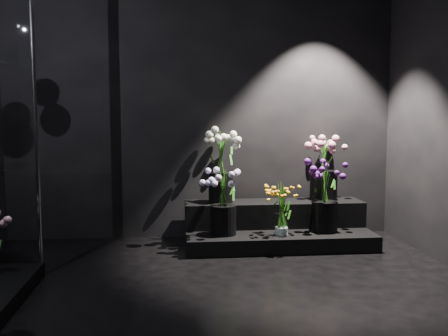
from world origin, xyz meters
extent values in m
plane|color=black|center=(0.00, 0.00, 0.00)|extent=(4.00, 4.00, 0.00)
plane|color=black|center=(0.00, 2.00, 1.40)|extent=(4.00, 0.00, 4.00)
plane|color=black|center=(0.00, -2.00, 1.40)|extent=(4.00, 0.00, 4.00)
cube|color=black|center=(0.71, 1.55, 0.08)|extent=(1.81, 0.80, 0.15)
cube|color=black|center=(0.71, 1.75, 0.28)|extent=(1.81, 0.40, 0.25)
cylinder|color=white|center=(0.70, 1.33, 0.25)|extent=(0.13, 0.13, 0.21)
cylinder|color=black|center=(0.16, 1.41, 0.29)|extent=(0.25, 0.25, 0.28)
cylinder|color=black|center=(1.15, 1.44, 0.30)|extent=(0.25, 0.25, 0.29)
cylinder|color=black|center=(0.17, 1.74, 0.55)|extent=(0.24, 0.24, 0.30)
cylinder|color=black|center=(1.23, 1.77, 0.55)|extent=(0.28, 0.28, 0.30)
camera|label=1|loc=(-0.30, -3.19, 1.27)|focal=40.00mm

